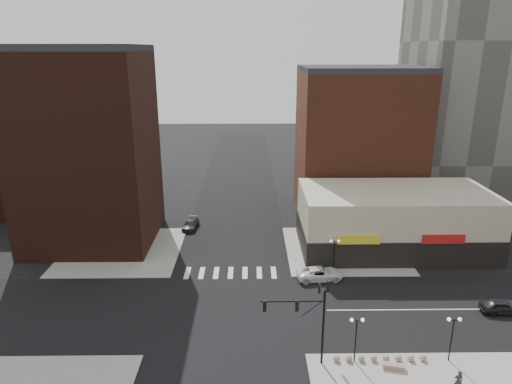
{
  "coord_description": "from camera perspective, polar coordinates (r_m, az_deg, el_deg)",
  "views": [
    {
      "loc": [
        2.31,
        -40.28,
        25.35
      ],
      "look_at": [
        2.87,
        5.11,
        11.0
      ],
      "focal_mm": 32.0,
      "sensor_mm": 36.0,
      "label": 1
    }
  ],
  "objects": [
    {
      "name": "sidewalk_ne",
      "position": [
        61.55,
        10.86,
        -7.05
      ],
      "size": [
        15.0,
        15.0,
        0.12
      ],
      "primitive_type": "cube",
      "color": "gray",
      "rests_on": "ground"
    },
    {
      "name": "stone_bench",
      "position": [
        41.72,
        16.81,
        -20.14
      ],
      "size": [
        1.93,
        0.96,
        0.43
      ],
      "rotation": [
        0.0,
        0.0,
        -0.22
      ],
      "color": "gray",
      "rests_on": "sidewalk_se"
    },
    {
      "name": "dark_sedan_east",
      "position": [
        52.98,
        28.38,
        -12.48
      ],
      "size": [
        4.26,
        1.9,
        1.42
      ],
      "primitive_type": "imported",
      "rotation": [
        0.0,
        0.0,
        1.52
      ],
      "color": "black",
      "rests_on": "ground"
    },
    {
      "name": "building_nw_low",
      "position": [
        84.08,
        -24.79,
        2.6
      ],
      "size": [
        20.0,
        18.0,
        12.0
      ],
      "primitive_type": "cube",
      "color": "#361911",
      "rests_on": "ground"
    },
    {
      "name": "road_ns",
      "position": [
        47.64,
        -3.49,
        -14.62
      ],
      "size": [
        14.0,
        200.0,
        0.02
      ],
      "primitive_type": "cube",
      "color": "black",
      "rests_on": "ground"
    },
    {
      "name": "building_nw",
      "position": [
        63.83,
        -20.27,
        4.84
      ],
      "size": [
        16.0,
        15.0,
        25.0
      ],
      "primitive_type": "cube",
      "color": "#361911",
      "rests_on": "ground"
    },
    {
      "name": "dark_sedan_north",
      "position": [
        67.73,
        -8.15,
        -4.02
      ],
      "size": [
        2.36,
        4.75,
        1.33
      ],
      "primitive_type": "imported",
      "rotation": [
        0.0,
        0.0,
        -0.11
      ],
      "color": "black",
      "rests_on": "ground"
    },
    {
      "name": "street_lamp_se_a",
      "position": [
        40.05,
        12.46,
        -16.35
      ],
      "size": [
        1.22,
        0.32,
        4.16
      ],
      "color": "black",
      "rests_on": "sidewalk_se"
    },
    {
      "name": "building_ne_midrise",
      "position": [
        73.17,
        12.56,
        5.81
      ],
      "size": [
        18.0,
        15.0,
        22.0
      ],
      "primitive_type": "cube",
      "color": "brown",
      "rests_on": "ground"
    },
    {
      "name": "ground",
      "position": [
        47.65,
        -3.49,
        -14.64
      ],
      "size": [
        240.0,
        240.0,
        0.0
      ],
      "primitive_type": "plane",
      "color": "black",
      "rests_on": "ground"
    },
    {
      "name": "pedestrian",
      "position": [
        40.84,
        23.98,
        -20.77
      ],
      "size": [
        0.69,
        0.48,
        1.8
      ],
      "primitive_type": "imported",
      "rotation": [
        0.0,
        0.0,
        3.06
      ],
      "color": "#2B272D",
      "rests_on": "sidewalk_se"
    },
    {
      "name": "street_lamp_se_b",
      "position": [
        42.51,
        23.41,
        -15.33
      ],
      "size": [
        1.22,
        0.32,
        4.16
      ],
      "color": "black",
      "rests_on": "sidewalk_se"
    },
    {
      "name": "street_lamp_ne",
      "position": [
        53.95,
        9.77,
        -6.86
      ],
      "size": [
        1.22,
        0.32,
        4.16
      ],
      "color": "black",
      "rests_on": "sidewalk_ne"
    },
    {
      "name": "white_suv",
      "position": [
        53.44,
        7.97,
        -10.07
      ],
      "size": [
        5.49,
        2.93,
        1.47
      ],
      "primitive_type": "imported",
      "rotation": [
        0.0,
        0.0,
        1.67
      ],
      "color": "white",
      "rests_on": "ground"
    },
    {
      "name": "bollard_row",
      "position": [
        42.22,
        15.24,
        -19.4
      ],
      "size": [
        7.9,
        0.55,
        0.55
      ],
      "color": "#886D5E",
      "rests_on": "sidewalk_se"
    },
    {
      "name": "road_ew",
      "position": [
        47.64,
        -3.49,
        -14.63
      ],
      "size": [
        200.0,
        14.0,
        0.02
      ],
      "primitive_type": "cube",
      "color": "black",
      "rests_on": "ground"
    },
    {
      "name": "traffic_signal",
      "position": [
        38.63,
        6.95,
        -14.45
      ],
      "size": [
        5.59,
        3.09,
        7.77
      ],
      "color": "black",
      "rests_on": "ground"
    },
    {
      "name": "building_ne_row",
      "position": [
        62.38,
        16.82,
        -3.95
      ],
      "size": [
        24.2,
        12.2,
        8.0
      ],
      "color": "beige",
      "rests_on": "ground"
    },
    {
      "name": "sidewalk_nw",
      "position": [
        62.63,
        -16.34,
        -7.03
      ],
      "size": [
        15.0,
        15.0,
        0.12
      ],
      "primitive_type": "cube",
      "color": "gray",
      "rests_on": "ground"
    }
  ]
}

